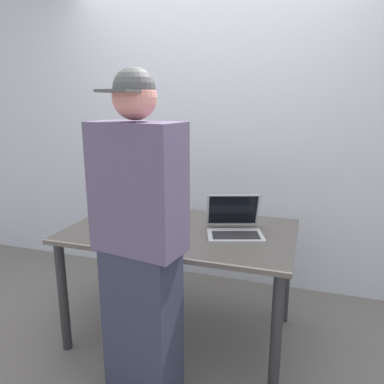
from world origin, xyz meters
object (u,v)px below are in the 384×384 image
(laptop, at_px, (234,224))
(beer_bottle_amber, at_px, (167,212))
(beer_bottle_dark, at_px, (156,207))
(person_figure, at_px, (140,250))

(laptop, distance_m, beer_bottle_amber, 0.44)
(beer_bottle_dark, bearing_deg, laptop, 2.91)
(beer_bottle_amber, distance_m, person_figure, 0.63)
(beer_bottle_amber, relative_size, person_figure, 0.17)
(laptop, height_order, person_figure, person_figure)
(beer_bottle_amber, relative_size, beer_bottle_dark, 0.87)
(laptop, xyz_separation_m, beer_bottle_amber, (-0.43, -0.03, 0.05))
(beer_bottle_dark, bearing_deg, person_figure, -73.27)
(beer_bottle_dark, bearing_deg, beer_bottle_amber, -4.48)
(laptop, distance_m, person_figure, 0.73)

